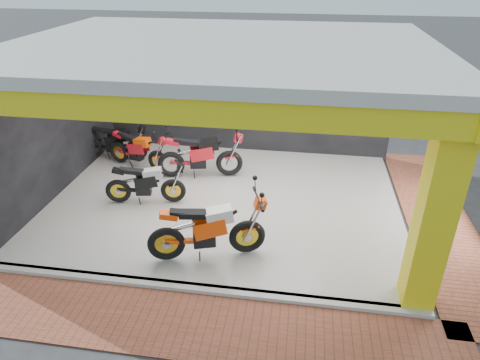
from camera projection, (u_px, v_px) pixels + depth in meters
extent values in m
plane|color=#2D2D30|center=(206.00, 255.00, 8.37)|extent=(80.00, 80.00, 0.00)
cube|color=silver|center=(225.00, 201.00, 10.10)|extent=(8.00, 6.00, 0.10)
cube|color=beige|center=(222.00, 47.00, 8.44)|extent=(8.40, 6.40, 0.20)
cube|color=black|center=(244.00, 94.00, 12.02)|extent=(8.20, 0.20, 3.50)
cube|color=black|center=(49.00, 124.00, 9.86)|extent=(0.20, 6.20, 3.50)
cube|color=yellow|center=(435.00, 215.00, 6.39)|extent=(0.50, 0.50, 3.50)
cube|color=yellow|center=(181.00, 109.00, 5.96)|extent=(8.40, 0.30, 0.40)
cube|color=yellow|center=(431.00, 69.00, 8.04)|extent=(0.30, 6.40, 0.40)
cube|color=silver|center=(193.00, 288.00, 7.45)|extent=(8.00, 0.20, 0.10)
cube|color=#9A4932|center=(181.00, 323.00, 6.79)|extent=(9.00, 1.40, 0.03)
cube|color=#9A4932|center=(438.00, 219.00, 9.46)|extent=(1.40, 7.00, 0.03)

